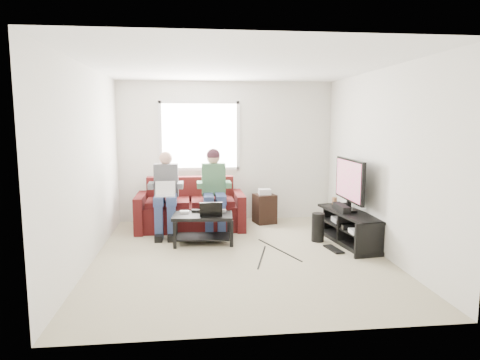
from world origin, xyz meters
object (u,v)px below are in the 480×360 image
(sofa, at_px, (191,210))
(end_table, at_px, (265,208))
(tv_stand, at_px, (350,229))
(coffee_table, at_px, (203,222))
(subwoofer, at_px, (318,227))
(tv, at_px, (350,182))

(sofa, bearing_deg, end_table, 9.13)
(sofa, bearing_deg, tv_stand, -26.60)
(sofa, height_order, coffee_table, sofa)
(coffee_table, height_order, end_table, end_table)
(tv_stand, relative_size, subwoofer, 3.42)
(tv, distance_m, subwoofer, 0.86)
(sofa, height_order, end_table, sofa)
(sofa, height_order, tv, tv)
(sofa, distance_m, tv_stand, 2.75)
(sofa, relative_size, subwoofer, 4.15)
(subwoofer, bearing_deg, tv_stand, -18.22)
(subwoofer, xyz_separation_m, end_table, (-0.63, 1.29, 0.06))
(end_table, bearing_deg, tv, -50.87)
(coffee_table, height_order, tv_stand, tv_stand)
(coffee_table, height_order, tv, tv)
(subwoofer, bearing_deg, sofa, 151.58)
(sofa, bearing_deg, subwoofer, -28.42)
(sofa, xyz_separation_m, coffee_table, (0.19, -0.97, 0.01))
(tv_stand, height_order, end_table, end_table)
(subwoofer, bearing_deg, coffee_table, 176.72)
(tv_stand, bearing_deg, subwoofer, 161.78)
(coffee_table, relative_size, tv, 0.86)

